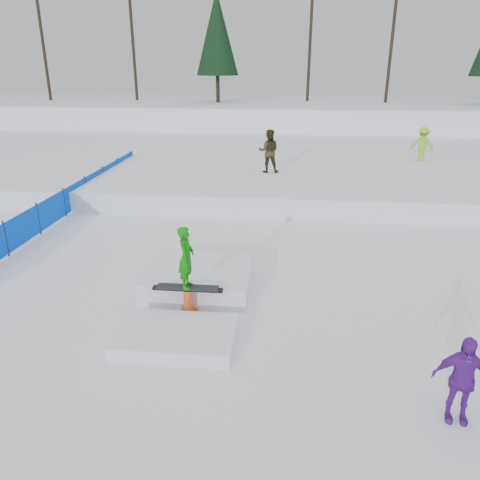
# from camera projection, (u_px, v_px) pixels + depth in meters

# --- Properties ---
(ground) EXTENTS (120.00, 120.00, 0.00)m
(ground) POSITION_uv_depth(u_px,v_px,m) (209.00, 315.00, 10.67)
(ground) COLOR white
(snow_berm) EXTENTS (60.00, 14.00, 2.40)m
(snow_berm) POSITION_uv_depth(u_px,v_px,m) (270.00, 116.00, 38.10)
(snow_berm) COLOR white
(snow_berm) RESTS_ON ground
(snow_midrise) EXTENTS (50.00, 18.00, 0.80)m
(snow_midrise) POSITION_uv_depth(u_px,v_px,m) (258.00, 160.00, 25.39)
(snow_midrise) COLOR white
(snow_midrise) RESTS_ON ground
(safety_fence) EXTENTS (0.05, 16.00, 1.10)m
(safety_fence) POSITION_uv_depth(u_px,v_px,m) (64.00, 202.00, 17.24)
(safety_fence) COLOR #0047E2
(safety_fence) RESTS_ON ground
(treeline) EXTENTS (40.24, 4.22, 10.50)m
(treeline) POSITION_uv_depth(u_px,v_px,m) (356.00, 31.00, 33.66)
(treeline) COLOR black
(treeline) RESTS_ON snow_berm
(walker_olive) EXTENTS (0.94, 0.75, 1.87)m
(walker_olive) POSITION_uv_depth(u_px,v_px,m) (269.00, 151.00, 20.49)
(walker_olive) COLOR #312916
(walker_olive) RESTS_ON snow_midrise
(walker_ygreen) EXTENTS (1.20, 0.94, 1.63)m
(walker_ygreen) POSITION_uv_depth(u_px,v_px,m) (422.00, 144.00, 22.89)
(walker_ygreen) COLOR #8BC51F
(walker_ygreen) RESTS_ON snow_midrise
(spectator_purple) EXTENTS (0.93, 0.48, 1.53)m
(spectator_purple) POSITION_uv_depth(u_px,v_px,m) (461.00, 379.00, 7.33)
(spectator_purple) COLOR #6520A2
(spectator_purple) RESTS_ON ground
(jib_rail_feature) EXTENTS (2.60, 4.40, 2.11)m
(jib_rail_feature) POSITION_uv_depth(u_px,v_px,m) (193.00, 290.00, 11.17)
(jib_rail_feature) COLOR white
(jib_rail_feature) RESTS_ON ground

